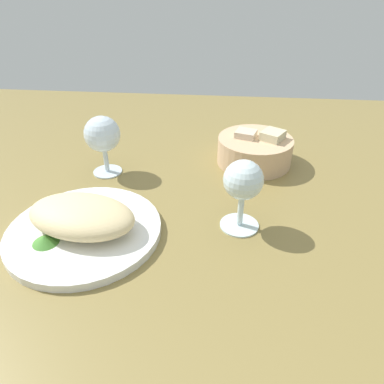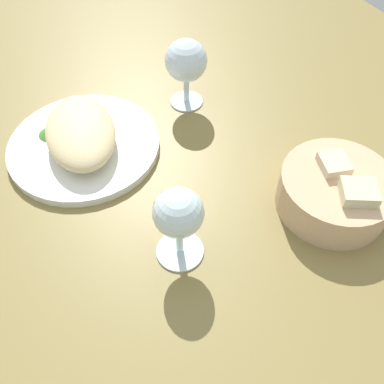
{
  "view_description": "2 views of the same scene",
  "coord_description": "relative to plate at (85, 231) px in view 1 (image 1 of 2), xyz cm",
  "views": [
    {
      "loc": [
        12.91,
        -49.99,
        37.13
      ],
      "look_at": [
        7.73,
        2.4,
        3.35
      ],
      "focal_mm": 32.68,
      "sensor_mm": 36.0,
      "label": 1
    },
    {
      "loc": [
        43.48,
        -15.15,
        50.45
      ],
      "look_at": [
        10.3,
        2.92,
        3.5
      ],
      "focal_mm": 39.26,
      "sensor_mm": 36.0,
      "label": 2
    }
  ],
  "objects": [
    {
      "name": "ground_plane",
      "position": [
        9.11,
        7.06,
        -1.7
      ],
      "size": [
        140.0,
        140.0,
        2.0
      ],
      "primitive_type": "cube",
      "color": "olive"
    },
    {
      "name": "bread_basket",
      "position": [
        29.05,
        28.41,
        2.49
      ],
      "size": [
        16.36,
        16.36,
        7.8
      ],
      "color": "tan",
      "rests_on": "ground_plane"
    },
    {
      "name": "wine_glass_far",
      "position": [
        -2.58,
        20.79,
        7.64
      ],
      "size": [
        7.36,
        7.36,
        12.53
      ],
      "color": "silver",
      "rests_on": "ground_plane"
    },
    {
      "name": "wine_glass_near",
      "position": [
        25.42,
        4.81,
        7.55
      ],
      "size": [
        6.62,
        6.62,
        12.36
      ],
      "color": "silver",
      "rests_on": "ground_plane"
    },
    {
      "name": "plate",
      "position": [
        0.0,
        0.0,
        0.0
      ],
      "size": [
        25.1,
        25.1,
        1.4
      ],
      "primitive_type": "cylinder",
      "color": "white",
      "rests_on": "ground_plane"
    },
    {
      "name": "omelette",
      "position": [
        0.0,
        0.0,
        3.11
      ],
      "size": [
        19.93,
        14.51,
        4.82
      ],
      "primitive_type": "ellipsoid",
      "rotation": [
        0.0,
        0.0,
        -0.2
      ],
      "color": "beige",
      "rests_on": "plate"
    },
    {
      "name": "lettuce_garnish",
      "position": [
        -4.52,
        -4.18,
        1.36
      ],
      "size": [
        4.06,
        4.06,
        1.33
      ],
      "primitive_type": "cone",
      "color": "#448631",
      "rests_on": "plate"
    }
  ]
}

